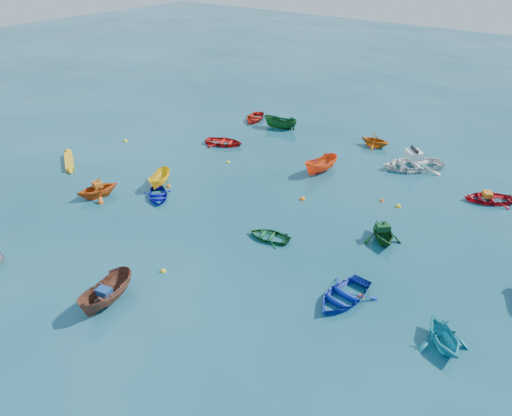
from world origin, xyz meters
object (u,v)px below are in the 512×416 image
Objects in this scene: dinghy_blue_sw at (158,198)px; dinghy_blue_se at (343,300)px; motorboat_white at (412,168)px; kayak_yellow at (69,164)px.

dinghy_blue_sw is 15.17m from dinghy_blue_se.
dinghy_blue_se reaches higher than dinghy_blue_sw.
motorboat_white reaches higher than dinghy_blue_se.
dinghy_blue_sw is 0.77× the size of dinghy_blue_se.
kayak_yellow is 0.88× the size of motorboat_white.
dinghy_blue_sw is at bearing -56.36° from kayak_yellow.
dinghy_blue_sw is 19.05m from motorboat_white.
kayak_yellow is (-9.63, -0.25, 0.00)m from dinghy_blue_sw.
motorboat_white is at bearing -22.36° from kayak_yellow.
motorboat_white is (-3.31, 16.84, 0.00)m from dinghy_blue_se.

